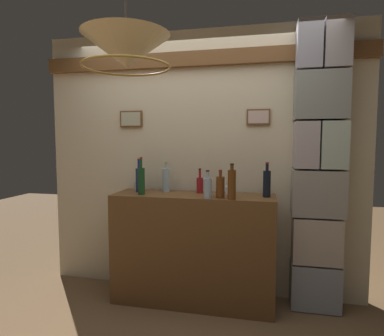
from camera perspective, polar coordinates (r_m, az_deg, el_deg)
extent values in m
cube|color=beige|center=(3.27, 1.31, 0.89)|extent=(3.19, 0.08, 2.59)
cube|color=brown|center=(3.29, 1.13, 18.57)|extent=(3.19, 0.10, 0.14)
cube|color=brown|center=(3.42, -10.59, 8.44)|extent=(0.24, 0.03, 0.17)
cube|color=#B8B496|center=(3.41, -10.70, 8.46)|extent=(0.21, 0.01, 0.14)
cube|color=brown|center=(3.16, 11.57, 8.74)|extent=(0.22, 0.03, 0.15)
cube|color=beige|center=(3.14, 11.57, 8.76)|extent=(0.19, 0.01, 0.12)
cube|color=#92979D|center=(3.36, 20.63, -18.43)|extent=(0.42, 0.32, 0.41)
cube|color=#C0AE9D|center=(3.22, 20.85, -11.47)|extent=(0.41, 0.32, 0.41)
cube|color=#9B978A|center=(3.13, 21.09, -3.98)|extent=(0.45, 0.32, 0.41)
cube|color=#B2A8A8|center=(3.08, 19.26, 3.85)|extent=(0.20, 0.32, 0.41)
cube|color=#B1C4B0|center=(3.11, 23.36, 3.74)|extent=(0.22, 0.32, 0.41)
cube|color=gray|center=(3.12, 21.56, 11.61)|extent=(0.43, 0.32, 0.41)
cube|color=gray|center=(3.18, 19.70, 19.29)|extent=(0.20, 0.32, 0.41)
cube|color=gray|center=(3.22, 23.89, 19.00)|extent=(0.21, 0.32, 0.41)
cube|color=brown|center=(3.13, 0.20, -13.96)|extent=(1.49, 0.44, 1.02)
cylinder|color=#1A4A23|center=(3.03, -8.88, -2.31)|extent=(0.06, 0.06, 0.25)
cylinder|color=#1A4A23|center=(3.01, -8.92, 0.85)|extent=(0.02, 0.02, 0.09)
cylinder|color=maroon|center=(3.01, -8.93, 1.81)|extent=(0.02, 0.02, 0.01)
cylinder|color=black|center=(2.93, 12.99, -2.74)|extent=(0.07, 0.07, 0.23)
cylinder|color=black|center=(2.91, 13.05, 0.15)|extent=(0.03, 0.03, 0.06)
cylinder|color=maroon|center=(2.91, 13.06, 0.88)|extent=(0.03, 0.03, 0.01)
cylinder|color=brown|center=(2.83, 4.98, -3.40)|extent=(0.07, 0.07, 0.18)
cylinder|color=brown|center=(2.81, 5.00, -1.05)|extent=(0.03, 0.03, 0.05)
cylinder|color=maroon|center=(2.81, 5.01, -0.44)|extent=(0.03, 0.03, 0.01)
cylinder|color=#A5B8CB|center=(2.81, 2.75, -3.57)|extent=(0.07, 0.07, 0.17)
cylinder|color=#A5B8CB|center=(2.80, 2.76, -1.23)|extent=(0.03, 0.03, 0.06)
cylinder|color=black|center=(2.79, 2.77, -0.51)|extent=(0.03, 0.03, 0.01)
cylinder|color=brown|center=(2.76, 7.00, -2.93)|extent=(0.07, 0.07, 0.25)
cylinder|color=brown|center=(2.75, 7.03, 0.10)|extent=(0.03, 0.03, 0.04)
cylinder|color=black|center=(2.74, 7.03, 0.66)|extent=(0.03, 0.03, 0.01)
cylinder|color=navy|center=(3.20, -9.29, -2.10)|extent=(0.06, 0.06, 0.23)
cylinder|color=navy|center=(3.18, -9.33, 0.69)|extent=(0.02, 0.02, 0.08)
cylinder|color=maroon|center=(3.18, -9.34, 1.56)|extent=(0.03, 0.03, 0.01)
cylinder|color=#A6BCC7|center=(3.17, -4.57, -2.14)|extent=(0.07, 0.07, 0.23)
cylinder|color=#A6BCC7|center=(3.16, -4.58, 0.36)|extent=(0.02, 0.02, 0.05)
cylinder|color=#B7932D|center=(3.15, -4.59, 0.95)|extent=(0.03, 0.03, 0.01)
cylinder|color=maroon|center=(3.08, 1.38, -3.07)|extent=(0.06, 0.06, 0.15)
cylinder|color=maroon|center=(3.07, 1.39, -1.01)|extent=(0.02, 0.02, 0.08)
cylinder|color=black|center=(3.07, 1.39, -0.19)|extent=(0.02, 0.02, 0.01)
cylinder|color=silver|center=(3.34, -9.63, -3.16)|extent=(0.06, 0.06, 0.07)
cylinder|color=silver|center=(3.05, 6.52, -3.85)|extent=(0.07, 0.07, 0.07)
cone|color=beige|center=(2.39, -11.48, 19.48)|extent=(0.61, 0.61, 0.22)
cylinder|color=black|center=(2.47, -11.60, 25.35)|extent=(0.01, 0.01, 0.30)
torus|color=#AD8433|center=(2.37, -11.44, 17.01)|extent=(0.61, 0.61, 0.02)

